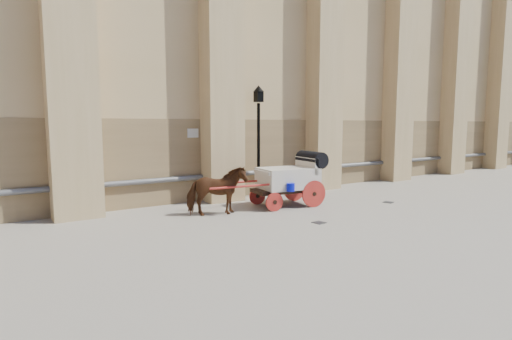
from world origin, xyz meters
TOP-DOWN VIEW (x-y plane):
  - ground at (0.00, 0.00)m, footprint 90.00×90.00m
  - horse at (-2.33, 1.57)m, footprint 1.96×1.29m
  - carriage at (0.56, 1.51)m, footprint 4.37×1.70m
  - street_lamp at (0.55, 3.54)m, footprint 0.40×0.40m
  - drain_grate_near at (-0.36, -0.92)m, footprint 0.35×0.35m
  - drain_grate_far at (3.81, -0.06)m, footprint 0.40×0.40m

SIDE VIEW (x-z plane):
  - ground at x=0.00m, z-range 0.00..0.00m
  - drain_grate_near at x=-0.36m, z-range 0.00..0.01m
  - drain_grate_far at x=3.81m, z-range 0.00..0.01m
  - horse at x=-2.33m, z-range 0.00..1.52m
  - carriage at x=0.56m, z-range 0.07..1.94m
  - street_lamp at x=0.55m, z-range 0.15..4.44m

